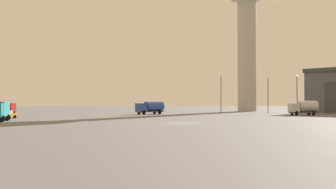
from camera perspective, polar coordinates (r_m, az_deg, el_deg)
ground_plane at (r=53.30m, az=1.97°, el=-4.09°), size 400.00×400.00×0.00m
control_tower at (r=120.16m, az=11.11°, el=7.93°), size 9.07×9.07×41.54m
truck_fuel_tanker_silver at (r=87.52m, az=18.69°, el=-1.73°), size 5.92×3.93×3.04m
truck_fuel_tanker_blue at (r=89.43m, az=-2.51°, el=-1.81°), size 6.27×5.87×2.84m
truck_box_red at (r=84.48m, az=-22.55°, el=-1.80°), size 4.00×5.97×2.73m
car_orange at (r=72.52m, az=-22.06°, el=-2.61°), size 2.58×4.21×1.37m
light_post_west at (r=95.88m, az=17.81°, el=0.44°), size 0.44×0.44×8.71m
light_post_east at (r=100.08m, az=13.98°, el=0.34°), size 0.44×0.44×8.63m
light_post_north at (r=98.83m, az=7.51°, el=0.55°), size 0.44×0.44×9.34m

